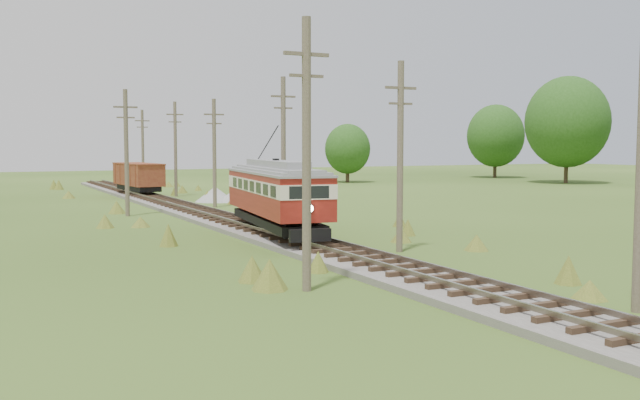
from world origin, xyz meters
TOP-DOWN VIEW (x-y plane):
  - railbed_main at (0.00, 34.00)m, footprint 3.60×96.00m
  - streetcar at (-0.00, 24.59)m, footprint 4.23×11.68m
  - gondola at (0.00, 57.52)m, footprint 3.32×8.07m
  - gravel_pile at (4.87, 49.09)m, footprint 3.56×3.77m
  - utility_pole_r_2 at (3.30, 18.00)m, footprint 1.60×0.30m
  - utility_pole_r_3 at (3.20, 31.00)m, footprint 1.60×0.30m
  - utility_pole_r_4 at (3.00, 44.00)m, footprint 1.60×0.30m
  - utility_pole_r_5 at (3.40, 57.00)m, footprint 1.60×0.30m
  - utility_pole_r_6 at (3.20, 70.00)m, footprint 1.60×0.30m
  - utility_pole_l_a at (-4.20, 12.00)m, footprint 1.60×0.30m
  - utility_pole_l_b at (-4.50, 40.00)m, footprint 1.60×0.30m
  - tree_right_4 at (54.00, 58.00)m, footprint 10.50×10.50m
  - tree_right_5 at (56.00, 74.00)m, footprint 8.40×8.40m
  - tree_mid_b at (30.00, 72.00)m, footprint 5.88×5.88m

SIDE VIEW (x-z plane):
  - railbed_main at x=0.00m, z-range -0.09..0.48m
  - gravel_pile at x=4.87m, z-range -0.04..1.25m
  - gondola at x=0.00m, z-range 0.67..3.28m
  - streetcar at x=0.00m, z-range -0.15..5.14m
  - utility_pole_r_4 at x=3.00m, z-range 0.12..8.52m
  - tree_mid_b at x=30.00m, z-range 0.54..8.12m
  - utility_pole_r_2 at x=3.30m, z-range 0.12..8.72m
  - utility_pole_l_b at x=-4.50m, z-range 0.12..8.72m
  - utility_pole_r_6 at x=3.20m, z-range 0.12..8.82m
  - utility_pole_r_5 at x=3.40m, z-range 0.13..9.03m
  - utility_pole_r_3 at x=3.20m, z-range 0.13..9.13m
  - utility_pole_l_a at x=-4.20m, z-range 0.13..9.13m
  - tree_right_5 at x=56.00m, z-range 0.78..11.60m
  - tree_right_4 at x=54.00m, z-range 0.98..14.51m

